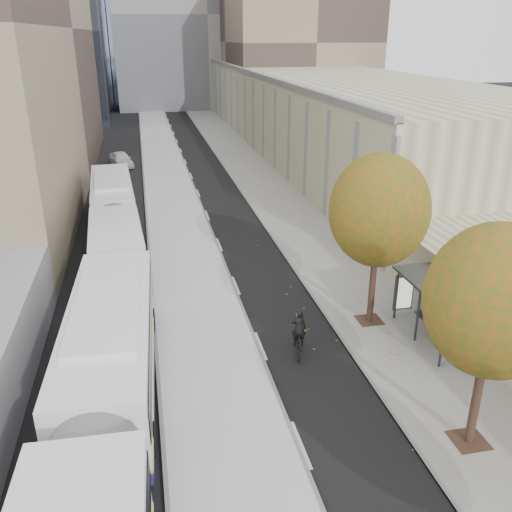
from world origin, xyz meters
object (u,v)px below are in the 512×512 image
object	(u,v)px
bus_far	(114,218)
bus_near	(100,426)
cyclist	(298,338)
bus_shelter	(441,294)
distant_car	(121,159)

from	to	relation	value
bus_far	bus_near	bearing A→B (deg)	-92.54
bus_near	cyclist	world-z (taller)	bus_near
bus_shelter	bus_far	xyz separation A→B (m)	(-13.55, 14.70, -0.55)
cyclist	bus_near	bearing A→B (deg)	-131.76
bus_shelter	distant_car	distance (m)	38.70
bus_far	distant_car	distance (m)	21.51
bus_far	distant_car	bearing A→B (deg)	87.02
cyclist	distant_car	size ratio (longest dim) A/B	0.49
bus_shelter	bus_near	distance (m)	14.22
bus_far	cyclist	distance (m)	16.47
bus_near	bus_far	xyz separation A→B (m)	(-0.24, 19.69, -0.13)
bus_far	distant_car	size ratio (longest dim) A/B	4.29
bus_far	cyclist	size ratio (longest dim) A/B	8.85
bus_shelter	distant_car	world-z (taller)	bus_shelter
distant_car	cyclist	bearing A→B (deg)	-92.29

